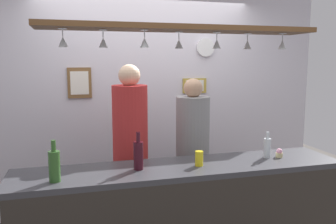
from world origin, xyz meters
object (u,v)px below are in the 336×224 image
at_px(bottle_champagne_green, 54,165).
at_px(cupcake, 279,153).
at_px(person_middle_red_shirt, 130,137).
at_px(wall_clock, 206,47).
at_px(person_right_grey_shirt, 193,142).
at_px(picture_frame_caricature, 80,83).
at_px(picture_frame_lower_pair, 195,86).
at_px(drink_can, 199,158).
at_px(bottle_soda_clear, 267,147).
at_px(bottle_wine_dark_red, 138,155).

bearing_deg(bottle_champagne_green, cupcake, 4.15).
bearing_deg(person_middle_red_shirt, wall_clock, 34.82).
relative_size(person_right_grey_shirt, picture_frame_caricature, 4.79).
relative_size(person_middle_red_shirt, picture_frame_lower_pair, 5.90).
height_order(drink_can, picture_frame_caricature, picture_frame_caricature).
bearing_deg(bottle_champagne_green, picture_frame_lower_pair, 43.93).
bearing_deg(person_middle_red_shirt, bottle_soda_clear, -29.71).
relative_size(bottle_champagne_green, picture_frame_caricature, 0.88).
relative_size(bottle_wine_dark_red, picture_frame_caricature, 0.88).
xyz_separation_m(bottle_soda_clear, cupcake, (0.11, -0.02, -0.06)).
bearing_deg(bottle_wine_dark_red, person_middle_red_shirt, 86.12).
distance_m(bottle_soda_clear, wall_clock, 1.64).
xyz_separation_m(person_right_grey_shirt, picture_frame_caricature, (-1.08, 0.74, 0.58)).
bearing_deg(person_right_grey_shirt, wall_clock, 60.60).
relative_size(bottle_champagne_green, drink_can, 2.46).
bearing_deg(bottle_soda_clear, picture_frame_lower_pair, 97.96).
bearing_deg(bottle_soda_clear, person_middle_red_shirt, 150.29).
height_order(bottle_wine_dark_red, cupcake, bottle_wine_dark_red).
relative_size(person_middle_red_shirt, bottle_wine_dark_red, 5.90).
xyz_separation_m(bottle_soda_clear, bottle_wine_dark_red, (-1.15, -0.04, 0.03)).
distance_m(bottle_soda_clear, bottle_champagne_green, 1.78).
xyz_separation_m(bottle_wine_dark_red, picture_frame_lower_pair, (0.96, 1.41, 0.43)).
bearing_deg(person_middle_red_shirt, cupcake, -28.10).
bearing_deg(picture_frame_lower_pair, person_right_grey_shirt, -110.74).
bearing_deg(bottle_wine_dark_red, drink_can, -4.12).
xyz_separation_m(picture_frame_lower_pair, wall_clock, (0.13, -0.01, 0.46)).
height_order(bottle_champagne_green, bottle_wine_dark_red, same).
xyz_separation_m(person_right_grey_shirt, bottle_champagne_green, (-1.31, -0.79, 0.10)).
bearing_deg(cupcake, bottle_champagne_green, -175.85).
bearing_deg(bottle_soda_clear, cupcake, -9.62).
bearing_deg(cupcake, bottle_wine_dark_red, -179.17).
distance_m(bottle_wine_dark_red, cupcake, 1.27).
distance_m(bottle_soda_clear, cupcake, 0.13).
distance_m(person_middle_red_shirt, picture_frame_lower_pair, 1.25).
bearing_deg(person_right_grey_shirt, drink_can, -105.22).
distance_m(person_right_grey_shirt, picture_frame_caricature, 1.43).
bearing_deg(drink_can, cupcake, 3.98).
bearing_deg(bottle_champagne_green, person_right_grey_shirt, 31.16).
relative_size(drink_can, picture_frame_lower_pair, 0.41).
height_order(person_right_grey_shirt, bottle_champagne_green, person_right_grey_shirt).
bearing_deg(picture_frame_caricature, picture_frame_lower_pair, 0.00).
bearing_deg(person_middle_red_shirt, bottle_wine_dark_red, -93.88).
height_order(drink_can, cupcake, drink_can).
bearing_deg(bottle_champagne_green, person_middle_red_shirt, 49.82).
relative_size(person_middle_red_shirt, picture_frame_caricature, 5.21).
bearing_deg(drink_can, bottle_soda_clear, 6.27).
xyz_separation_m(cupcake, picture_frame_lower_pair, (-0.30, 1.39, 0.51)).
height_order(person_right_grey_shirt, drink_can, person_right_grey_shirt).
relative_size(person_right_grey_shirt, wall_clock, 7.40).
bearing_deg(cupcake, bottle_soda_clear, 170.38).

